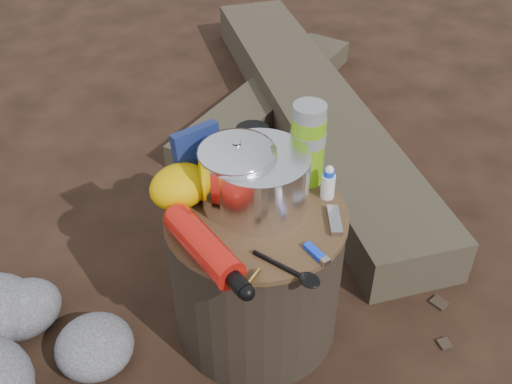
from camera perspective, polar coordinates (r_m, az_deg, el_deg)
ground at (r=1.77m, az=0.00°, el=-12.14°), size 60.00×60.00×0.00m
stump at (r=1.62m, az=0.00°, el=-7.55°), size 0.45×0.45×0.41m
log_main at (r=2.52m, az=5.27°, el=7.74°), size 1.05×1.89×0.16m
log_small at (r=2.65m, az=1.16°, el=8.86°), size 1.17×0.59×0.10m
foil_windscreen at (r=1.46m, az=0.33°, el=1.04°), size 0.24×0.24×0.15m
camping_pot at (r=1.45m, az=-1.77°, el=1.75°), size 0.18×0.18×0.18m
fuel_bottle at (r=1.34m, az=-4.90°, el=-5.11°), size 0.09×0.30×0.07m
thermos at (r=1.52m, az=4.87°, el=4.49°), size 0.09×0.09×0.22m
travel_mug at (r=1.58m, az=-0.33°, el=4.02°), size 0.08×0.08×0.12m
stuff_sack at (r=1.48m, az=-7.19°, el=0.54°), size 0.15×0.13×0.10m
food_pouch at (r=1.53m, az=-5.46°, el=3.28°), size 0.13×0.03×0.16m
lighter at (r=1.38m, az=5.50°, el=-5.57°), size 0.02×0.08×0.01m
multitool at (r=1.46m, az=7.39°, el=-2.66°), size 0.08×0.10×0.01m
spork at (r=1.34m, az=2.26°, el=-6.85°), size 0.08×0.17×0.01m
squeeze_bottle at (r=1.51m, az=6.79°, el=0.81°), size 0.03×0.03×0.08m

